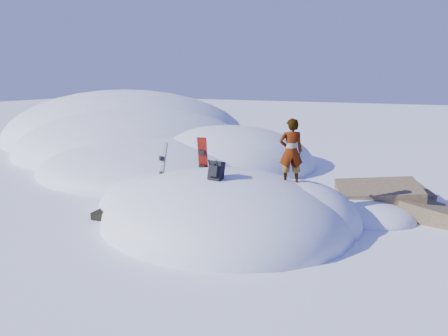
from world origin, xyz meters
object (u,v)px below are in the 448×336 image
at_px(snowboard_red, 203,161).
at_px(person, 291,151).
at_px(backpack, 216,171).
at_px(snowboard_dark, 162,168).

relative_size(snowboard_red, person, 0.85).
height_order(backpack, person, person).
xyz_separation_m(snowboard_red, person, (2.64, 0.00, 0.50)).
relative_size(snowboard_red, snowboard_dark, 0.95).
bearing_deg(snowboard_dark, person, 44.44).
bearing_deg(snowboard_red, person, -9.96).
distance_m(backpack, person, 2.07).
bearing_deg(person, backpack, 12.12).
relative_size(backpack, person, 0.33).
xyz_separation_m(snowboard_dark, person, (3.91, 0.24, 0.76)).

